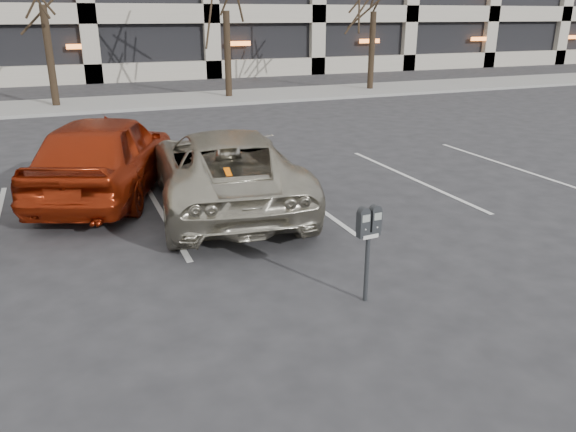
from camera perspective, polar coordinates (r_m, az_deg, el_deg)
name	(u,v)px	position (r m, az deg, el deg)	size (l,w,h in m)	color
ground	(272,242)	(9.06, -1.65, -2.63)	(140.00, 140.00, 0.00)	#28282B
sidewalk	(135,102)	(24.27, -15.27, 11.08)	(80.00, 4.00, 0.12)	gray
stall_lines	(159,209)	(10.83, -12.93, 0.71)	(16.90, 5.20, 0.00)	silver
parking_meter	(369,231)	(6.94, 8.19, -1.49)	(0.33, 0.15, 1.25)	black
suv_silver	(225,168)	(10.60, -6.38, 4.83)	(3.13, 5.60, 1.49)	#B1AB97
car_red	(106,154)	(11.78, -18.03, 5.97)	(1.97, 4.91, 1.67)	#98270D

